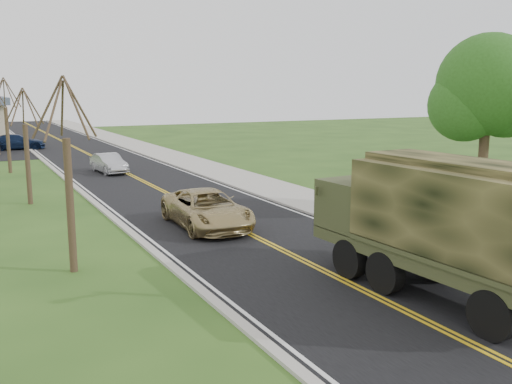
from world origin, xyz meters
TOP-DOWN VIEW (x-y plane):
  - ground at (0.00, 0.00)m, footprint 160.00×160.00m
  - road at (0.00, 40.00)m, footprint 8.00×120.00m
  - curb_right at (4.15, 40.00)m, footprint 0.30×120.00m
  - sidewalk_right at (5.90, 40.00)m, footprint 3.20×120.00m
  - curb_left at (-4.15, 40.00)m, footprint 0.30×120.00m
  - leafy_tree at (11.00, 10.01)m, footprint 4.83×4.50m
  - bare_tree_a at (-7.00, 10.00)m, footprint 1.93×2.26m
  - bare_tree_b at (-7.00, 22.00)m, footprint 1.83×2.14m
  - bare_tree_c at (-7.00, 34.00)m, footprint 2.04×2.39m
  - military_truck at (1.61, 3.13)m, footprint 3.10×7.89m
  - suv_champagne at (-1.03, 13.47)m, footprint 2.74×5.62m
  - sedan_silver at (-1.02, 30.84)m, footprint 1.86×4.15m
  - pickup_navy at (11.67, 9.68)m, footprint 4.76×3.07m
  - lot_car_navy at (-5.18, 50.00)m, footprint 5.10×2.22m

SIDE VIEW (x-z plane):
  - ground at x=0.00m, z-range 0.00..0.00m
  - road at x=0.00m, z-range 0.00..0.01m
  - sidewalk_right at x=5.90m, z-range 0.00..0.10m
  - curb_left at x=-4.15m, z-range 0.00..0.10m
  - curb_right at x=4.15m, z-range 0.00..0.12m
  - pickup_navy at x=11.67m, z-range 0.00..1.28m
  - sedan_silver at x=-1.02m, z-range 0.00..1.32m
  - lot_car_navy at x=-5.18m, z-range 0.00..1.46m
  - suv_champagne at x=-1.03m, z-range 0.00..1.54m
  - military_truck at x=1.61m, z-range 0.28..4.15m
  - bare_tree_b at x=-7.00m, z-range -0.39..5.34m
  - bare_tree_a at x=-7.00m, z-range -0.41..5.66m
  - bare_tree_c at x=-7.00m, z-range -0.44..5.99m
  - leafy_tree at x=11.00m, z-range 1.44..9.54m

